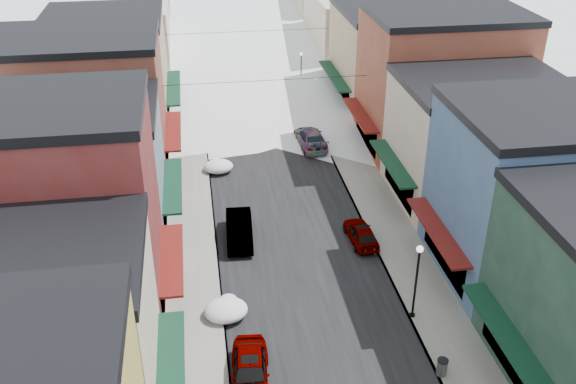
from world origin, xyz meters
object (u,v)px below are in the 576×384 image
object	(u,v)px
car_silver_sedan	(250,371)
trash_can	(442,367)
streetlamp_near	(417,273)
car_dark_hatch	(239,229)

from	to	relation	value
car_silver_sedan	trash_can	bearing A→B (deg)	-1.19
car_silver_sedan	streetlamp_near	distance (m)	10.15
streetlamp_near	car_dark_hatch	bearing A→B (deg)	133.22
trash_can	streetlamp_near	distance (m)	5.06
car_silver_sedan	car_dark_hatch	size ratio (longest dim) A/B	0.96
car_dark_hatch	streetlamp_near	size ratio (longest dim) A/B	1.04
car_silver_sedan	car_dark_hatch	distance (m)	12.73
trash_can	car_silver_sedan	bearing A→B (deg)	173.93
car_silver_sedan	streetlamp_near	bearing A→B (deg)	25.36
trash_can	streetlamp_near	xyz separation A→B (m)	(-0.00, 4.45, 2.42)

